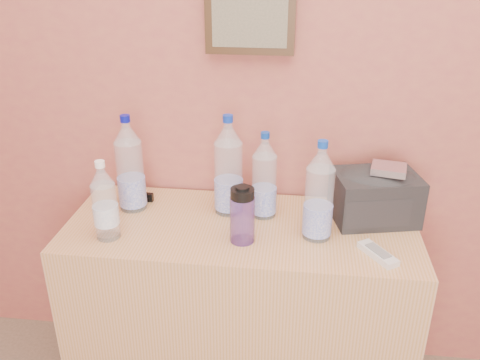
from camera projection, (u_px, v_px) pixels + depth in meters
name	position (u px, v px, depth m)	size (l,w,h in m)	color
picture_frame	(250.00, 16.00, 1.67)	(0.30, 0.03, 0.25)	#382311
dresser	(241.00, 312.00, 1.89)	(1.19, 0.50, 0.75)	tan
pet_large_a	(130.00, 169.00, 1.78)	(0.09, 0.09, 0.35)	silver
pet_large_b	(228.00, 171.00, 1.75)	(0.10, 0.10, 0.36)	silver
pet_large_c	(264.00, 180.00, 1.74)	(0.08, 0.08, 0.31)	silver
pet_large_d	(319.00, 196.00, 1.60)	(0.09, 0.09, 0.33)	silver
pet_small	(105.00, 205.00, 1.61)	(0.08, 0.08, 0.27)	silver
nalgene_bottle	(242.00, 214.00, 1.60)	(0.08, 0.08, 0.19)	#60398A
sunglasses	(137.00, 196.00, 1.89)	(0.13, 0.05, 0.03)	black
ac_remote	(378.00, 254.00, 1.55)	(0.14, 0.05, 0.02)	silver
toiletry_bag	(375.00, 194.00, 1.73)	(0.28, 0.20, 0.19)	black
foil_packet	(389.00, 169.00, 1.66)	(0.11, 0.09, 0.02)	white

